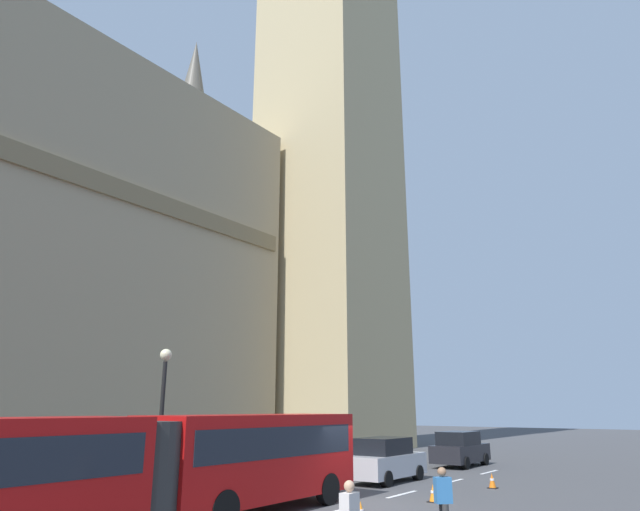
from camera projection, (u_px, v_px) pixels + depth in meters
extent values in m
plane|color=#424244|center=(363.00, 505.00, 18.28)|extent=(160.00, 160.00, 0.00)
cube|color=silver|center=(402.00, 494.00, 20.42)|extent=(2.20, 0.16, 0.01)
cube|color=silver|center=(452.00, 482.00, 23.98)|extent=(2.20, 0.16, 0.01)
cube|color=silver|center=(489.00, 472.00, 27.55)|extent=(2.20, 0.16, 0.01)
cube|color=tan|center=(329.00, 135.00, 50.91)|extent=(10.09, 10.09, 55.15)
cone|color=#565147|center=(194.00, 77.00, 43.45)|extent=(2.40, 2.40, 6.51)
cube|color=#B20F0F|center=(253.00, 456.00, 17.35)|extent=(7.73, 2.50, 2.50)
cube|color=#1E232D|center=(254.00, 441.00, 17.47)|extent=(7.11, 2.54, 0.90)
cylinder|color=#2D2D2D|center=(137.00, 467.00, 14.01)|extent=(2.38, 2.38, 2.25)
cylinder|color=black|center=(328.00, 489.00, 18.31)|extent=(1.00, 0.30, 1.00)
cylinder|color=black|center=(223.00, 509.00, 14.60)|extent=(1.00, 0.30, 1.00)
cube|color=#B7B7BC|center=(386.00, 465.00, 24.02)|extent=(4.40, 1.80, 0.90)
cube|color=black|center=(383.00, 446.00, 24.08)|extent=(2.46, 1.66, 0.70)
cylinder|color=black|center=(418.00, 473.00, 24.55)|extent=(0.64, 0.30, 0.64)
cylinder|color=black|center=(386.00, 479.00, 22.37)|extent=(0.64, 0.30, 0.64)
cube|color=black|center=(461.00, 453.00, 30.47)|extent=(4.40, 1.80, 0.90)
cube|color=black|center=(458.00, 438.00, 30.53)|extent=(2.46, 1.66, 0.70)
cylinder|color=black|center=(484.00, 459.00, 31.00)|extent=(0.64, 0.30, 0.64)
cylinder|color=black|center=(465.00, 463.00, 28.82)|extent=(0.64, 0.30, 0.64)
cylinder|color=white|center=(361.00, 511.00, 15.36)|extent=(0.17, 0.17, 0.08)
cube|color=black|center=(434.00, 502.00, 18.73)|extent=(0.36, 0.36, 0.03)
cone|color=orange|center=(433.00, 493.00, 18.81)|extent=(0.28, 0.28, 0.55)
cylinder|color=white|center=(433.00, 492.00, 18.82)|extent=(0.17, 0.17, 0.08)
cube|color=black|center=(493.00, 488.00, 21.98)|extent=(0.36, 0.36, 0.03)
cone|color=orange|center=(492.00, 480.00, 22.06)|extent=(0.28, 0.28, 0.55)
cylinder|color=white|center=(492.00, 479.00, 22.07)|extent=(0.17, 0.17, 0.08)
cylinder|color=black|center=(155.00, 495.00, 19.40)|extent=(0.32, 0.32, 0.30)
cylinder|color=black|center=(160.00, 428.00, 20.00)|extent=(0.16, 0.16, 4.80)
sphere|color=beige|center=(166.00, 355.00, 20.71)|extent=(0.44, 0.44, 0.44)
cube|color=silver|center=(350.00, 509.00, 10.97)|extent=(0.40, 0.25, 0.60)
sphere|color=tan|center=(349.00, 486.00, 11.09)|extent=(0.22, 0.22, 0.22)
cube|color=#3372B2|center=(443.00, 490.00, 13.45)|extent=(0.45, 0.45, 0.60)
sphere|color=#936B4C|center=(442.00, 472.00, 13.56)|extent=(0.22, 0.22, 0.22)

